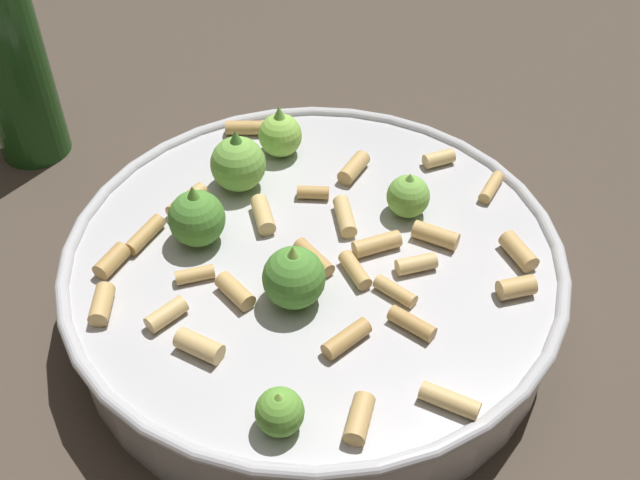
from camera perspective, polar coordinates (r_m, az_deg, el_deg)
The scene contains 3 objects.
ground_plane at distance 0.55m, azimuth -0.00°, elevation -4.85°, with size 2.40×2.40×0.00m, color #42382D.
cooking_pan at distance 0.52m, azimuth -0.12°, elevation -2.40°, with size 0.34×0.34×0.10m.
olive_oil_bottle at distance 0.67m, azimuth -22.31°, elevation 13.36°, with size 0.06×0.06×0.24m.
Camera 1 is at (-0.36, 0.00, 0.41)m, focal length 42.43 mm.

